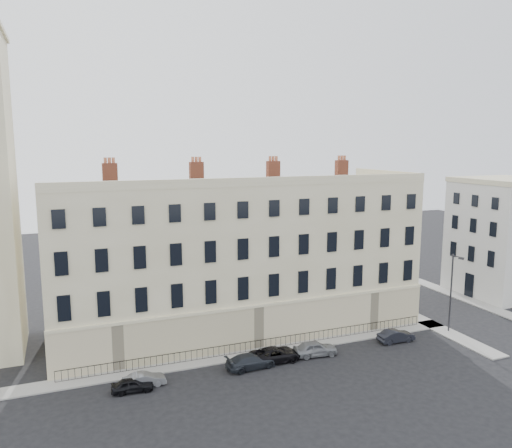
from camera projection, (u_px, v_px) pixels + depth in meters
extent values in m
plane|color=black|center=(349.00, 364.00, 42.79)|extent=(160.00, 160.00, 0.00)
cube|color=#C5BB93|center=(236.00, 256.00, 50.47)|extent=(36.00, 12.00, 15.00)
cube|color=beige|center=(259.00, 328.00, 45.75)|extent=(36.10, 0.18, 4.00)
cube|color=beige|center=(384.00, 290.00, 57.88)|extent=(0.18, 12.10, 4.00)
cube|color=#C5BB93|center=(258.00, 182.00, 43.86)|extent=(36.00, 0.35, 0.80)
cube|color=#C5BB93|center=(387.00, 174.00, 55.70)|extent=(0.35, 12.00, 0.80)
cube|color=brown|center=(110.00, 174.00, 44.80)|extent=(1.30, 0.70, 2.00)
cube|color=brown|center=(197.00, 172.00, 47.70)|extent=(1.30, 0.70, 2.00)
cube|color=brown|center=(273.00, 171.00, 50.59)|extent=(1.30, 0.70, 2.00)
cube|color=brown|center=(341.00, 169.00, 53.49)|extent=(1.30, 0.70, 2.00)
cube|color=silver|center=(503.00, 239.00, 62.30)|extent=(10.00, 10.00, 14.00)
cube|color=gray|center=(220.00, 359.00, 43.76)|extent=(48.00, 2.00, 0.12)
cube|color=gray|center=(412.00, 315.00, 54.84)|extent=(2.00, 24.00, 0.12)
cube|color=gray|center=(468.00, 300.00, 60.30)|extent=(2.00, 20.00, 0.12)
cube|color=black|center=(261.00, 340.00, 45.42)|extent=(35.00, 0.04, 0.04)
cube|color=black|center=(261.00, 349.00, 45.56)|extent=(35.00, 0.04, 0.04)
imported|color=black|center=(132.00, 385.00, 37.92)|extent=(3.25, 1.53, 1.08)
imported|color=slate|center=(144.00, 380.00, 38.76)|extent=(3.32, 1.20, 1.09)
imported|color=#21252C|center=(251.00, 361.00, 41.92)|extent=(4.45, 2.08, 1.26)
imported|color=black|center=(275.00, 355.00, 43.20)|extent=(4.62, 2.20, 1.27)
imported|color=slate|center=(315.00, 348.00, 44.39)|extent=(4.10, 1.98, 1.35)
imported|color=black|center=(396.00, 336.00, 47.53)|extent=(3.63, 1.32, 1.19)
cylinder|color=#2C2C31|center=(451.00, 293.00, 49.55)|extent=(0.16, 0.16, 8.01)
cylinder|color=#2C2C31|center=(457.00, 257.00, 48.25)|extent=(0.43, 1.49, 0.10)
cube|color=#2C2C31|center=(461.00, 259.00, 47.58)|extent=(0.29, 0.53, 0.12)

